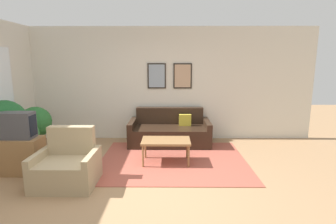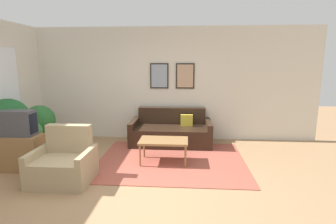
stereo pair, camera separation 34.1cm
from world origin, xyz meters
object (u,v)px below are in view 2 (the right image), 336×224
coffee_table (164,142)px  armchair (64,164)px  tv (16,123)px  couch (171,132)px  potted_plant_tall (8,121)px

coffee_table → armchair: size_ratio=0.99×
coffee_table → tv: bearing=-169.6°
couch → tv: 3.14m
couch → tv: (-2.60, -1.67, 0.56)m
tv → armchair: size_ratio=0.71×
armchair → tv: bearing=155.9°
coffee_table → potted_plant_tall: potted_plant_tall is taller
couch → potted_plant_tall: size_ratio=1.52×
couch → coffee_table: bearing=-93.3°
armchair → potted_plant_tall: 1.67m
armchair → couch: bearing=50.5°
couch → coffee_table: 1.21m
couch → armchair: (-1.59, -2.08, 0.00)m
coffee_table → potted_plant_tall: size_ratio=0.75×
coffee_table → potted_plant_tall: 2.95m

